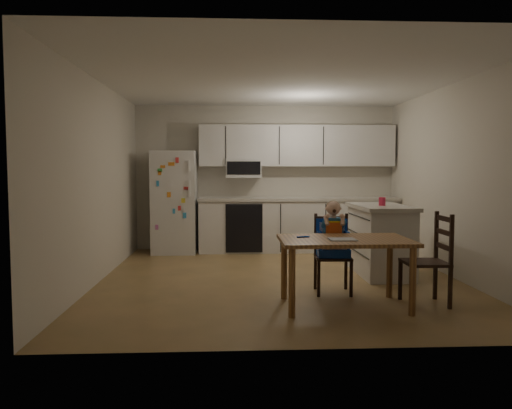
{
  "coord_description": "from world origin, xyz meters",
  "views": [
    {
      "loc": [
        -0.62,
        -6.25,
        1.39
      ],
      "look_at": [
        -0.33,
        -0.71,
        1.0
      ],
      "focal_mm": 35.0,
      "sensor_mm": 36.0,
      "label": 1
    }
  ],
  "objects_px": {
    "refrigerator": "(175,202)",
    "chair_side": "(434,253)",
    "dining_table": "(345,248)",
    "kitchen_island": "(380,239)",
    "red_cup": "(382,201)",
    "chair_booster": "(333,237)"
  },
  "relations": [
    {
      "from": "red_cup",
      "to": "refrigerator",
      "type": "bearing_deg",
      "value": 145.06
    },
    {
      "from": "red_cup",
      "to": "chair_booster",
      "type": "height_order",
      "value": "chair_booster"
    },
    {
      "from": "refrigerator",
      "to": "dining_table",
      "type": "relative_size",
      "value": 1.3
    },
    {
      "from": "kitchen_island",
      "to": "chair_booster",
      "type": "height_order",
      "value": "chair_booster"
    },
    {
      "from": "kitchen_island",
      "to": "red_cup",
      "type": "xyz_separation_m",
      "value": [
        -0.02,
        -0.1,
        0.51
      ]
    },
    {
      "from": "refrigerator",
      "to": "red_cup",
      "type": "bearing_deg",
      "value": -34.94
    },
    {
      "from": "dining_table",
      "to": "refrigerator",
      "type": "bearing_deg",
      "value": 121.06
    },
    {
      "from": "kitchen_island",
      "to": "red_cup",
      "type": "bearing_deg",
      "value": -99.21
    },
    {
      "from": "dining_table",
      "to": "red_cup",
      "type": "bearing_deg",
      "value": 60.21
    },
    {
      "from": "dining_table",
      "to": "chair_side",
      "type": "height_order",
      "value": "chair_side"
    },
    {
      "from": "refrigerator",
      "to": "dining_table",
      "type": "bearing_deg",
      "value": -58.94
    },
    {
      "from": "red_cup",
      "to": "chair_side",
      "type": "distance_m",
      "value": 1.46
    },
    {
      "from": "dining_table",
      "to": "chair_side",
      "type": "distance_m",
      "value": 0.95
    },
    {
      "from": "refrigerator",
      "to": "chair_side",
      "type": "bearing_deg",
      "value": -48.41
    },
    {
      "from": "chair_side",
      "to": "kitchen_island",
      "type": "bearing_deg",
      "value": -174.89
    },
    {
      "from": "kitchen_island",
      "to": "chair_side",
      "type": "distance_m",
      "value": 1.49
    },
    {
      "from": "kitchen_island",
      "to": "chair_side",
      "type": "relative_size",
      "value": 1.32
    },
    {
      "from": "refrigerator",
      "to": "chair_booster",
      "type": "height_order",
      "value": "refrigerator"
    },
    {
      "from": "red_cup",
      "to": "chair_booster",
      "type": "bearing_deg",
      "value": -134.94
    },
    {
      "from": "refrigerator",
      "to": "chair_side",
      "type": "height_order",
      "value": "refrigerator"
    },
    {
      "from": "chair_side",
      "to": "refrigerator",
      "type": "bearing_deg",
      "value": -137.47
    },
    {
      "from": "kitchen_island",
      "to": "chair_side",
      "type": "bearing_deg",
      "value": -85.83
    }
  ]
}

